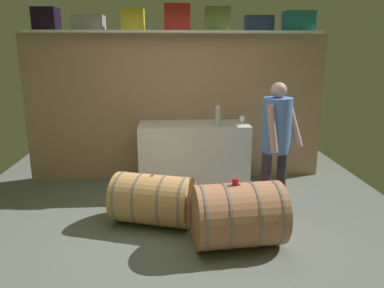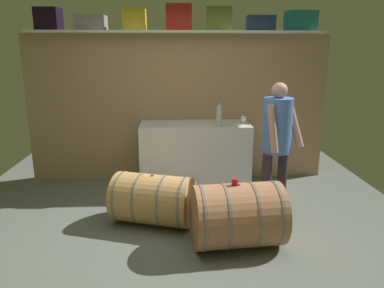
{
  "view_description": "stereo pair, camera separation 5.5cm",
  "coord_description": "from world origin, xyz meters",
  "px_view_note": "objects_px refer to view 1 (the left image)",
  "views": [
    {
      "loc": [
        -0.11,
        -3.45,
        1.95
      ],
      "look_at": [
        0.13,
        0.35,
        0.97
      ],
      "focal_mm": 34.45,
      "sensor_mm": 36.0,
      "label": 1
    },
    {
      "loc": [
        -0.05,
        -3.45,
        1.95
      ],
      "look_at": [
        0.13,
        0.35,
        0.97
      ],
      "focal_mm": 34.45,
      "sensor_mm": 36.0,
      "label": 2
    }
  ],
  "objects_px": {
    "toolcase_olive": "(217,19)",
    "wine_barrel_far": "(153,200)",
    "toolcase_red": "(177,17)",
    "winemaker_pouring": "(277,135)",
    "toolcase_grey": "(89,23)",
    "toolcase_teal": "(298,21)",
    "wine_glass": "(242,119)",
    "toolcase_yellow": "(133,20)",
    "toolcase_navy": "(259,23)",
    "wine_bottle_clear": "(218,115)",
    "work_cabinet": "(194,155)",
    "tasting_cup": "(235,181)",
    "wine_barrel_near": "(238,215)",
    "toolcase_black": "(46,19)"
  },
  "relations": [
    {
      "from": "wine_barrel_far",
      "to": "toolcase_red",
      "type": "bearing_deg",
      "value": 94.87
    },
    {
      "from": "toolcase_grey",
      "to": "toolcase_navy",
      "type": "bearing_deg",
      "value": 1.26
    },
    {
      "from": "toolcase_teal",
      "to": "work_cabinet",
      "type": "relative_size",
      "value": 0.26
    },
    {
      "from": "toolcase_black",
      "to": "wine_bottle_clear",
      "type": "xyz_separation_m",
      "value": [
        2.31,
        -0.45,
        -1.27
      ]
    },
    {
      "from": "toolcase_red",
      "to": "work_cabinet",
      "type": "height_order",
      "value": "toolcase_red"
    },
    {
      "from": "toolcase_olive",
      "to": "toolcase_navy",
      "type": "height_order",
      "value": "toolcase_olive"
    },
    {
      "from": "toolcase_black",
      "to": "toolcase_yellow",
      "type": "xyz_separation_m",
      "value": [
        1.17,
        0.0,
        -0.0
      ]
    },
    {
      "from": "toolcase_teal",
      "to": "wine_barrel_near",
      "type": "distance_m",
      "value": 3.06
    },
    {
      "from": "toolcase_teal",
      "to": "wine_glass",
      "type": "height_order",
      "value": "toolcase_teal"
    },
    {
      "from": "wine_barrel_far",
      "to": "winemaker_pouring",
      "type": "height_order",
      "value": "winemaker_pouring"
    },
    {
      "from": "wine_glass",
      "to": "wine_barrel_near",
      "type": "height_order",
      "value": "wine_glass"
    },
    {
      "from": "toolcase_teal",
      "to": "winemaker_pouring",
      "type": "xyz_separation_m",
      "value": [
        -0.59,
        -1.24,
        -1.36
      ]
    },
    {
      "from": "winemaker_pouring",
      "to": "toolcase_grey",
      "type": "bearing_deg",
      "value": -62.48
    },
    {
      "from": "toolcase_navy",
      "to": "wine_barrel_near",
      "type": "height_order",
      "value": "toolcase_navy"
    },
    {
      "from": "wine_bottle_clear",
      "to": "toolcase_red",
      "type": "bearing_deg",
      "value": 139.57
    },
    {
      "from": "toolcase_teal",
      "to": "wine_glass",
      "type": "bearing_deg",
      "value": -160.65
    },
    {
      "from": "toolcase_grey",
      "to": "toolcase_red",
      "type": "height_order",
      "value": "toolcase_red"
    },
    {
      "from": "toolcase_olive",
      "to": "wine_glass",
      "type": "bearing_deg",
      "value": -45.2
    },
    {
      "from": "toolcase_black",
      "to": "wine_barrel_near",
      "type": "distance_m",
      "value": 3.67
    },
    {
      "from": "toolcase_red",
      "to": "toolcase_teal",
      "type": "height_order",
      "value": "toolcase_red"
    },
    {
      "from": "winemaker_pouring",
      "to": "toolcase_black",
      "type": "bearing_deg",
      "value": -57.61
    },
    {
      "from": "toolcase_red",
      "to": "toolcase_olive",
      "type": "bearing_deg",
      "value": 2.25
    },
    {
      "from": "wine_bottle_clear",
      "to": "tasting_cup",
      "type": "bearing_deg",
      "value": -90.78
    },
    {
      "from": "toolcase_olive",
      "to": "toolcase_teal",
      "type": "relative_size",
      "value": 0.87
    },
    {
      "from": "toolcase_red",
      "to": "work_cabinet",
      "type": "bearing_deg",
      "value": -45.03
    },
    {
      "from": "winemaker_pouring",
      "to": "toolcase_olive",
      "type": "bearing_deg",
      "value": -100.03
    },
    {
      "from": "wine_barrel_far",
      "to": "toolcase_olive",
      "type": "bearing_deg",
      "value": 76.3
    },
    {
      "from": "toolcase_teal",
      "to": "work_cabinet",
      "type": "height_order",
      "value": "toolcase_teal"
    },
    {
      "from": "toolcase_black",
      "to": "toolcase_navy",
      "type": "bearing_deg",
      "value": 3.72
    },
    {
      "from": "toolcase_olive",
      "to": "winemaker_pouring",
      "type": "bearing_deg",
      "value": -62.16
    },
    {
      "from": "toolcase_grey",
      "to": "wine_bottle_clear",
      "type": "relative_size",
      "value": 1.27
    },
    {
      "from": "toolcase_yellow",
      "to": "wine_bottle_clear",
      "type": "bearing_deg",
      "value": -20.16
    },
    {
      "from": "toolcase_red",
      "to": "wine_barrel_far",
      "type": "xyz_separation_m",
      "value": [
        -0.33,
        -1.45,
        -2.09
      ]
    },
    {
      "from": "work_cabinet",
      "to": "toolcase_red",
      "type": "bearing_deg",
      "value": 132.71
    },
    {
      "from": "wine_bottle_clear",
      "to": "tasting_cup",
      "type": "height_order",
      "value": "wine_bottle_clear"
    },
    {
      "from": "toolcase_olive",
      "to": "toolcase_teal",
      "type": "bearing_deg",
      "value": 3.46
    },
    {
      "from": "work_cabinet",
      "to": "tasting_cup",
      "type": "xyz_separation_m",
      "value": [
        0.3,
        -1.76,
        0.23
      ]
    },
    {
      "from": "wine_barrel_near",
      "to": "wine_barrel_far",
      "type": "bearing_deg",
      "value": 142.68
    },
    {
      "from": "winemaker_pouring",
      "to": "toolcase_yellow",
      "type": "bearing_deg",
      "value": -70.08
    },
    {
      "from": "toolcase_navy",
      "to": "winemaker_pouring",
      "type": "relative_size",
      "value": 0.25
    },
    {
      "from": "toolcase_olive",
      "to": "wine_barrel_near",
      "type": "distance_m",
      "value": 2.84
    },
    {
      "from": "toolcase_olive",
      "to": "winemaker_pouring",
      "type": "height_order",
      "value": "toolcase_olive"
    },
    {
      "from": "toolcase_olive",
      "to": "toolcase_navy",
      "type": "distance_m",
      "value": 0.6
    },
    {
      "from": "toolcase_red",
      "to": "toolcase_navy",
      "type": "relative_size",
      "value": 0.91
    },
    {
      "from": "toolcase_grey",
      "to": "tasting_cup",
      "type": "relative_size",
      "value": 6.45
    },
    {
      "from": "toolcase_yellow",
      "to": "toolcase_navy",
      "type": "xyz_separation_m",
      "value": [
        1.76,
        0.0,
        -0.04
      ]
    },
    {
      "from": "toolcase_yellow",
      "to": "toolcase_navy",
      "type": "height_order",
      "value": "toolcase_yellow"
    },
    {
      "from": "toolcase_grey",
      "to": "wine_glass",
      "type": "xyz_separation_m",
      "value": [
        2.09,
        -0.37,
        -1.29
      ]
    },
    {
      "from": "toolcase_olive",
      "to": "wine_barrel_far",
      "type": "distance_m",
      "value": 2.68
    },
    {
      "from": "toolcase_red",
      "to": "winemaker_pouring",
      "type": "height_order",
      "value": "toolcase_red"
    }
  ]
}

